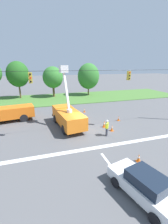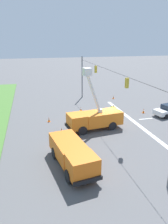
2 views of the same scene
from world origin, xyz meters
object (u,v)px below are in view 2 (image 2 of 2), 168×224
at_px(utility_truck_bucket_lift, 94,118).
at_px(traffic_cone_mid_right, 113,97).
at_px(traffic_cone_foreground_left, 104,112).
at_px(traffic_cone_near_bucket, 81,109).
at_px(utility_truck_support_near, 72,153).
at_px(traffic_cone_foreground_right, 49,120).
at_px(road_worker, 113,110).
at_px(traffic_cone_lane_edge_b, 143,111).
at_px(traffic_cone_lane_edge_a, 61,131).
at_px(traffic_cone_mid_left, 96,113).

relative_size(utility_truck_bucket_lift, traffic_cone_mid_right, 11.90).
distance_m(traffic_cone_foreground_left, traffic_cone_near_bucket, 3.61).
relative_size(utility_truck_bucket_lift, utility_truck_support_near, 1.06).
distance_m(traffic_cone_foreground_left, traffic_cone_foreground_right, 7.72).
xyz_separation_m(road_worker, traffic_cone_foreground_left, (1.09, 0.92, -0.64)).
distance_m(utility_truck_support_near, traffic_cone_mid_right, 22.29).
relative_size(traffic_cone_mid_right, traffic_cone_near_bucket, 0.95).
bearing_deg(traffic_cone_lane_edge_b, traffic_cone_mid_right, 8.93).
xyz_separation_m(traffic_cone_foreground_left, traffic_cone_foreground_right, (-0.89, 7.67, -0.05)).
xyz_separation_m(traffic_cone_mid_right, traffic_cone_near_bucket, (-5.29, 7.11, 0.02)).
relative_size(traffic_cone_mid_right, traffic_cone_lane_edge_a, 0.76).
bearing_deg(traffic_cone_foreground_left, road_worker, -140.06).
xyz_separation_m(utility_truck_bucket_lift, traffic_cone_lane_edge_b, (3.84, -8.43, -1.07)).
relative_size(traffic_cone_mid_left, traffic_cone_near_bucket, 1.31).
xyz_separation_m(traffic_cone_mid_right, traffic_cone_lane_edge_a, (-12.79, 11.07, 0.11)).
distance_m(traffic_cone_mid_left, traffic_cone_mid_right, 9.82).
bearing_deg(traffic_cone_lane_edge_b, traffic_cone_foreground_right, 91.07).
relative_size(utility_truck_bucket_lift, road_worker, 4.01).
bearing_deg(road_worker, traffic_cone_mid_left, 71.94).
bearing_deg(utility_truck_support_near, traffic_cone_foreground_left, -30.11).
bearing_deg(traffic_cone_mid_left, traffic_cone_mid_right, -34.82).
xyz_separation_m(utility_truck_support_near, traffic_cone_foreground_left, (11.63, -6.74, -0.83)).
height_order(traffic_cone_mid_right, traffic_cone_lane_edge_a, traffic_cone_lane_edge_a).
bearing_deg(traffic_cone_foreground_right, utility_truck_support_near, -175.10).
height_order(utility_truck_bucket_lift, traffic_cone_mid_left, utility_truck_bucket_lift).
distance_m(road_worker, traffic_cone_near_bucket, 5.07).
height_order(traffic_cone_mid_left, traffic_cone_lane_edge_b, traffic_cone_mid_left).
relative_size(traffic_cone_foreground_right, traffic_cone_mid_right, 1.05).
bearing_deg(traffic_cone_foreground_left, traffic_cone_mid_right, -29.78).
xyz_separation_m(traffic_cone_mid_left, traffic_cone_lane_edge_a, (-4.73, 5.46, -0.02)).
bearing_deg(utility_truck_support_near, traffic_cone_lane_edge_a, -0.51).
relative_size(traffic_cone_foreground_left, traffic_cone_lane_edge_b, 1.09).
xyz_separation_m(utility_truck_bucket_lift, traffic_cone_mid_left, (4.09, -1.52, -0.98)).
bearing_deg(road_worker, traffic_cone_mid_right, -21.61).
height_order(traffic_cone_foreground_left, traffic_cone_near_bucket, traffic_cone_foreground_left).
distance_m(traffic_cone_foreground_left, traffic_cone_mid_left, 1.29).
height_order(utility_truck_bucket_lift, road_worker, utility_truck_bucket_lift).
distance_m(traffic_cone_foreground_right, traffic_cone_lane_edge_b, 13.36).
xyz_separation_m(utility_truck_bucket_lift, traffic_cone_mid_right, (12.15, -7.13, -1.10)).
xyz_separation_m(utility_truck_bucket_lift, traffic_cone_lane_edge_a, (-0.64, 3.95, -0.99)).
height_order(road_worker, traffic_cone_foreground_right, road_worker).
bearing_deg(traffic_cone_near_bucket, traffic_cone_mid_left, -151.57).
height_order(road_worker, traffic_cone_foreground_left, road_worker).
height_order(traffic_cone_mid_left, traffic_cone_lane_edge_a, traffic_cone_mid_left).
height_order(utility_truck_support_near, traffic_cone_foreground_left, utility_truck_support_near).
bearing_deg(traffic_cone_near_bucket, traffic_cone_foreground_left, -131.09).
height_order(traffic_cone_foreground_left, traffic_cone_lane_edge_a, traffic_cone_lane_edge_a).
xyz_separation_m(road_worker, traffic_cone_lane_edge_b, (0.45, -4.78, -0.68)).
relative_size(utility_truck_support_near, traffic_cone_mid_right, 11.27).
distance_m(road_worker, traffic_cone_mid_right, 9.45).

